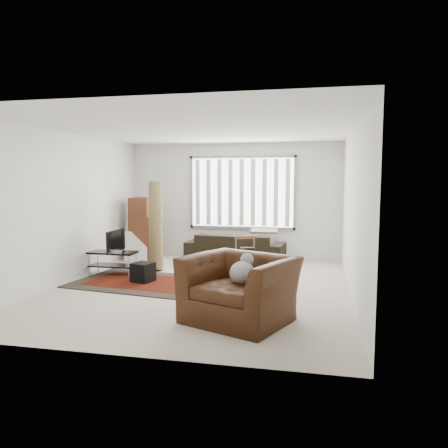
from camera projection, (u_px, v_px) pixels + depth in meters
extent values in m
plane|color=beige|center=(201.00, 287.00, 7.55)|extent=(6.00, 6.00, 0.00)
cube|color=white|center=(200.00, 129.00, 7.27)|extent=(5.00, 6.00, 0.02)
cube|color=white|center=(234.00, 201.00, 10.33)|extent=(5.00, 0.02, 2.70)
cube|color=white|center=(124.00, 230.00, 4.50)|extent=(5.00, 0.02, 2.70)
cube|color=white|center=(68.00, 208.00, 7.94)|extent=(0.02, 6.00, 2.70)
cube|color=white|center=(353.00, 212.00, 6.89)|extent=(0.02, 6.00, 2.70)
cube|color=white|center=(242.00, 192.00, 10.25)|extent=(2.40, 0.01, 1.60)
cube|color=gray|center=(242.00, 193.00, 10.23)|extent=(2.52, 0.06, 1.72)
cube|color=white|center=(242.00, 193.00, 10.19)|extent=(2.40, 0.02, 1.55)
cube|color=black|center=(144.00, 282.00, 7.88)|extent=(2.68, 1.96, 0.02)
cube|color=#491206|center=(144.00, 282.00, 7.88)|extent=(2.10, 1.38, 0.00)
cube|color=black|center=(113.00, 252.00, 8.51)|extent=(0.92, 0.41, 0.04)
cube|color=black|center=(113.00, 265.00, 8.54)|extent=(0.88, 0.38, 0.03)
cylinder|color=#B2B2B7|center=(89.00, 264.00, 8.45)|extent=(0.03, 0.03, 0.46)
cylinder|color=#B2B2B7|center=(129.00, 266.00, 8.27)|extent=(0.03, 0.03, 0.46)
cylinder|color=#B2B2B7|center=(98.00, 261.00, 8.79)|extent=(0.03, 0.03, 0.46)
cylinder|color=#B2B2B7|center=(136.00, 262.00, 8.61)|extent=(0.03, 0.03, 0.46)
imported|color=black|center=(112.00, 241.00, 8.49)|extent=(0.10, 0.75, 0.43)
cube|color=black|center=(143.00, 272.00, 7.89)|extent=(0.42, 0.42, 0.34)
cube|color=brown|center=(143.00, 248.00, 10.12)|extent=(0.63, 0.58, 0.53)
cube|color=brown|center=(143.00, 227.00, 10.03)|extent=(0.57, 0.53, 0.48)
cube|color=brown|center=(142.00, 207.00, 10.04)|extent=(0.52, 0.52, 0.43)
cube|color=silver|center=(136.00, 247.00, 9.87)|extent=(0.54, 0.21, 0.68)
cylinder|color=brown|center=(156.00, 226.00, 8.97)|extent=(0.46, 0.63, 1.82)
imported|color=black|center=(235.00, 243.00, 9.86)|extent=(2.26, 1.11, 0.84)
cube|color=#8A715A|center=(247.00, 258.00, 8.23)|extent=(0.54, 0.54, 0.05)
cylinder|color=brown|center=(239.00, 270.00, 8.05)|extent=(0.04, 0.04, 0.39)
cylinder|color=brown|center=(258.00, 269.00, 8.10)|extent=(0.04, 0.04, 0.39)
cylinder|color=brown|center=(236.00, 266.00, 8.39)|extent=(0.04, 0.04, 0.39)
cylinder|color=brown|center=(254.00, 266.00, 8.45)|extent=(0.04, 0.04, 0.39)
cube|color=brown|center=(245.00, 237.00, 8.37)|extent=(0.39, 0.18, 0.06)
cube|color=brown|center=(236.00, 246.00, 8.36)|extent=(0.05, 0.05, 0.39)
cube|color=brown|center=(254.00, 246.00, 8.42)|extent=(0.05, 0.05, 0.39)
cube|color=black|center=(247.00, 252.00, 8.22)|extent=(0.30, 0.23, 0.17)
imported|color=#381B0B|center=(240.00, 284.00, 5.75)|extent=(1.67, 1.57, 0.98)
ellipsoid|color=#59595B|center=(240.00, 273.00, 5.73)|extent=(0.38, 0.43, 0.24)
sphere|color=#59595B|center=(247.00, 260.00, 5.87)|extent=(0.18, 0.18, 0.18)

